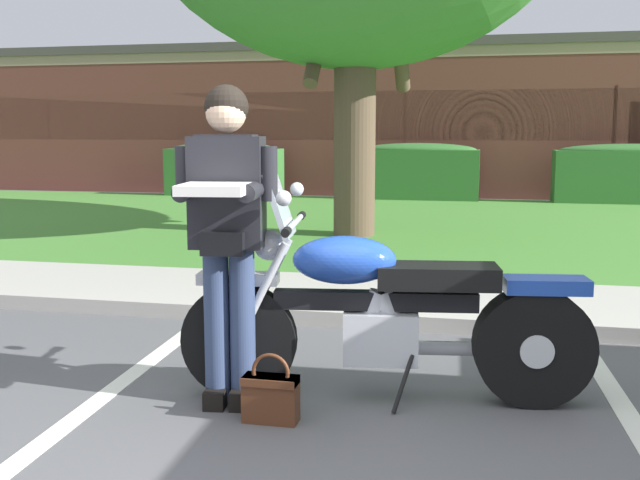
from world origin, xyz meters
TOP-DOWN VIEW (x-y plane):
  - curb_strip at (0.00, 2.66)m, footprint 60.00×0.20m
  - concrete_walk at (0.00, 3.51)m, footprint 60.00×1.50m
  - grass_lawn at (0.00, 8.73)m, footprint 60.00×8.93m
  - stall_stripe_0 at (-1.13, 0.20)m, footprint 0.31×4.40m
  - motorcycle at (0.46, 1.16)m, footprint 2.24×0.82m
  - rider_person at (-0.42, 0.89)m, footprint 0.53×0.61m
  - handbag at (-0.14, 0.71)m, footprint 0.28×0.13m
  - hedge_left at (-4.80, 13.08)m, footprint 2.55×0.90m
  - hedge_center_left at (-0.45, 13.08)m, footprint 2.54×0.90m
  - hedge_center_right at (3.90, 13.08)m, footprint 3.19×0.90m
  - brick_building at (-0.86, 18.82)m, footprint 26.36×9.74m

SIDE VIEW (x-z plane):
  - stall_stripe_0 at x=-1.13m, z-range 0.00..0.01m
  - grass_lawn at x=0.00m, z-range 0.00..0.06m
  - concrete_walk at x=0.00m, z-range 0.00..0.08m
  - curb_strip at x=0.00m, z-range 0.00..0.12m
  - handbag at x=-0.14m, z-range -0.04..0.32m
  - motorcycle at x=0.46m, z-range -0.14..1.12m
  - hedge_center_left at x=-0.45m, z-range 0.03..1.27m
  - hedge_left at x=-4.80m, z-range 0.03..1.27m
  - hedge_center_right at x=3.90m, z-range 0.03..1.27m
  - rider_person at x=-0.42m, z-range 0.15..1.86m
  - brick_building at x=-0.86m, z-range 0.00..3.54m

